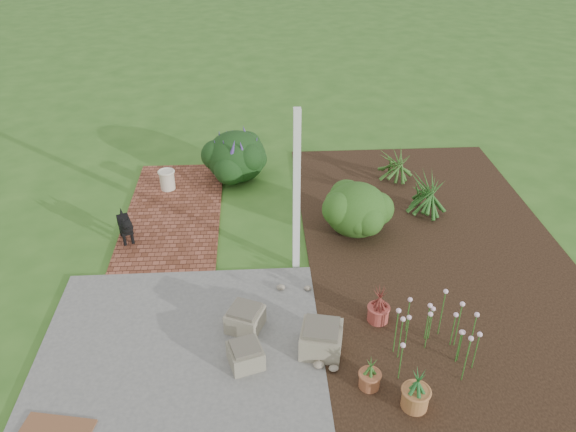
{
  "coord_description": "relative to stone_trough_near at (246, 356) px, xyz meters",
  "views": [
    {
      "loc": [
        -0.23,
        -6.64,
        5.11
      ],
      "look_at": [
        0.2,
        0.4,
        0.7
      ],
      "focal_mm": 35.0,
      "sensor_mm": 36.0,
      "label": 1
    }
  ],
  "objects": [
    {
      "name": "terracotta_pot_bronze",
      "position": [
        1.73,
        0.67,
        -0.03
      ],
      "size": [
        0.34,
        0.34,
        0.22
      ],
      "primitive_type": "cylinder",
      "rotation": [
        0.0,
        0.0,
        -0.26
      ],
      "color": "#AC433A",
      "rests_on": "garden_bed"
    },
    {
      "name": "agapanthus_clump_back",
      "position": [
        3.03,
        3.28,
        0.28
      ],
      "size": [
        1.14,
        1.14,
        0.84
      ],
      "primitive_type": null,
      "rotation": [
        0.0,
        0.0,
        0.25
      ],
      "color": "#133C15",
      "rests_on": "garden_bed"
    },
    {
      "name": "black_dog",
      "position": [
        -1.88,
        2.71,
        0.18
      ],
      "size": [
        0.33,
        0.57,
        0.51
      ],
      "rotation": [
        0.0,
        0.0,
        0.37
      ],
      "color": "black",
      "rests_on": "brick_path"
    },
    {
      "name": "agapanthus_clump_front",
      "position": [
        2.78,
        4.49,
        0.23
      ],
      "size": [
        0.96,
        0.96,
        0.73
      ],
      "primitive_type": null,
      "rotation": [
        0.0,
        0.0,
        0.19
      ],
      "color": "#134117",
      "rests_on": "garden_bed"
    },
    {
      "name": "terracotta_pot_small_right",
      "position": [
        1.86,
        -0.73,
        -0.01
      ],
      "size": [
        0.36,
        0.36,
        0.25
      ],
      "primitive_type": "cylinder",
      "rotation": [
        0.0,
        0.0,
        -0.24
      ],
      "color": "#A86839",
      "rests_on": "garden_bed"
    },
    {
      "name": "stone_trough_near",
      "position": [
        0.0,
        0.0,
        0.0
      ],
      "size": [
        0.48,
        0.48,
        0.26
      ],
      "primitive_type": "cube",
      "rotation": [
        0.0,
        0.0,
        0.3
      ],
      "color": "#776E5C",
      "rests_on": "concrete_patio"
    },
    {
      "name": "stone_trough_far",
      "position": [
        0.92,
        0.17,
        0.04
      ],
      "size": [
        0.59,
        0.59,
        0.33
      ],
      "primitive_type": "cube",
      "rotation": [
        0.0,
        0.0,
        -0.22
      ],
      "color": "gray",
      "rests_on": "concrete_patio"
    },
    {
      "name": "terracotta_pot_small_left",
      "position": [
        1.41,
        -0.42,
        -0.04
      ],
      "size": [
        0.26,
        0.26,
        0.2
      ],
      "primitive_type": "cylinder",
      "rotation": [
        0.0,
        0.0,
        0.07
      ],
      "color": "#9C5735",
      "rests_on": "garden_bed"
    },
    {
      "name": "ground",
      "position": [
        0.44,
        1.85,
        -0.17
      ],
      "size": [
        80.0,
        80.0,
        0.0
      ],
      "primitive_type": "plane",
      "color": "#33631F",
      "rests_on": "ground"
    },
    {
      "name": "cream_ceramic_urn",
      "position": [
        -1.45,
        4.4,
        0.05
      ],
      "size": [
        0.35,
        0.35,
        0.36
      ],
      "primitive_type": "cylinder",
      "rotation": [
        0.0,
        0.0,
        -0.39
      ],
      "color": "beige",
      "rests_on": "brick_path"
    },
    {
      "name": "stone_trough_mid",
      "position": [
        -0.01,
        0.62,
        0.01
      ],
      "size": [
        0.55,
        0.55,
        0.28
      ],
      "primitive_type": "cube",
      "rotation": [
        0.0,
        0.0,
        -0.42
      ],
      "color": "#726F56",
      "rests_on": "concrete_patio"
    },
    {
      "name": "veranda_post",
      "position": [
        0.74,
        1.95,
        1.08
      ],
      "size": [
        0.1,
        0.1,
        2.5
      ],
      "primitive_type": "cube",
      "color": "white",
      "rests_on": "ground"
    },
    {
      "name": "evergreen_shrub",
      "position": [
        1.77,
        2.79,
        0.3
      ],
      "size": [
        1.12,
        1.12,
        0.87
      ],
      "primitive_type": "ellipsoid",
      "rotation": [
        0.0,
        0.0,
        -0.1
      ],
      "color": "#1E4410",
      "rests_on": "garden_bed"
    },
    {
      "name": "concrete_patio",
      "position": [
        -0.81,
        0.1,
        -0.15
      ],
      "size": [
        3.5,
        3.5,
        0.04
      ],
      "primitive_type": "cube",
      "color": "slate",
      "rests_on": "ground"
    },
    {
      "name": "brick_path",
      "position": [
        -1.26,
        3.6,
        -0.15
      ],
      "size": [
        1.6,
        3.5,
        0.04
      ],
      "primitive_type": "cube",
      "color": "brown",
      "rests_on": "ground"
    },
    {
      "name": "purple_flowering_bush",
      "position": [
        -0.18,
        4.81,
        0.31
      ],
      "size": [
        1.41,
        1.41,
        0.96
      ],
      "primitive_type": "ellipsoid",
      "rotation": [
        0.0,
        0.0,
        -0.29
      ],
      "color": "black",
      "rests_on": "ground"
    },
    {
      "name": "pink_flower_patch",
      "position": [
        2.26,
        -0.03,
        0.21
      ],
      "size": [
        1.45,
        1.45,
        0.7
      ],
      "primitive_type": null,
      "rotation": [
        0.0,
        0.0,
        -0.44
      ],
      "color": "#113D0F",
      "rests_on": "garden_bed"
    },
    {
      "name": "garden_bed",
      "position": [
        2.94,
        2.35,
        -0.15
      ],
      "size": [
        4.0,
        7.0,
        0.03
      ],
      "primitive_type": "cube",
      "color": "black",
      "rests_on": "ground"
    }
  ]
}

